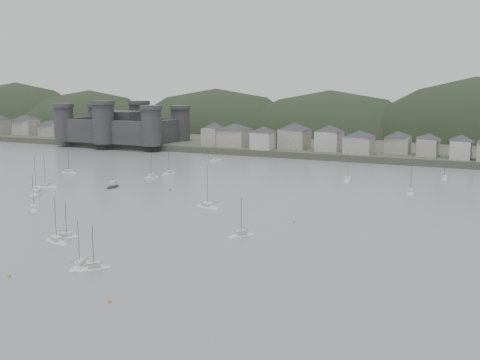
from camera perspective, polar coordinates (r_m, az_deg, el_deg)
The scene contains 9 objects.
ground at distance 114.25m, azimuth -16.51°, elevation -8.63°, with size 900.00×900.00×0.00m, color slate.
far_shore_land at distance 383.80m, azimuth 14.24°, elevation 4.25°, with size 900.00×250.00×3.00m, color #383D2D.
forested_ridge at distance 359.27m, azimuth 14.12°, elevation 1.86°, with size 851.55×103.94×102.57m.
castle at distance 325.01m, azimuth -11.33°, elevation 5.13°, with size 66.00×43.00×20.00m.
waterfront_town at distance 265.85m, azimuth 20.30°, elevation 3.29°, with size 451.48×28.46×12.92m.
sailboat_lead at distance 134.19m, azimuth 0.12°, elevation -5.43°, with size 5.94×7.23×9.85m.
moored_fleet at distance 171.46m, azimuth -8.42°, elevation -2.24°, with size 258.77×153.67×12.99m.
motor_launch_far at distance 200.31m, azimuth -12.19°, elevation -0.62°, with size 3.44×7.36×3.71m.
mooring_buoys at distance 155.23m, azimuth -2.49°, elevation -3.39°, with size 160.64×124.97×0.70m.
Camera 1 is at (73.51, -80.22, 34.82)m, focal length 44.11 mm.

